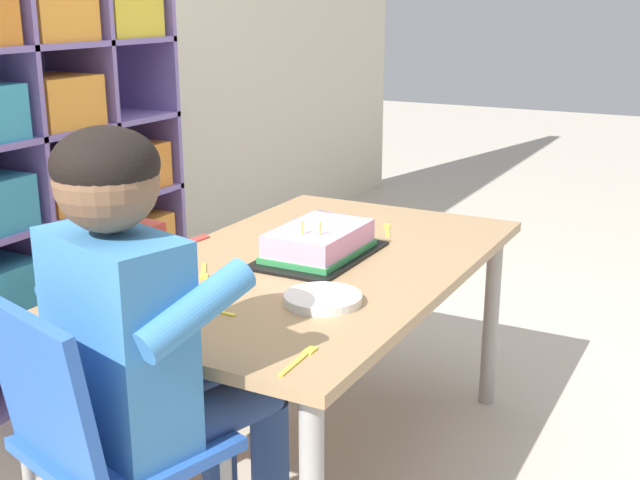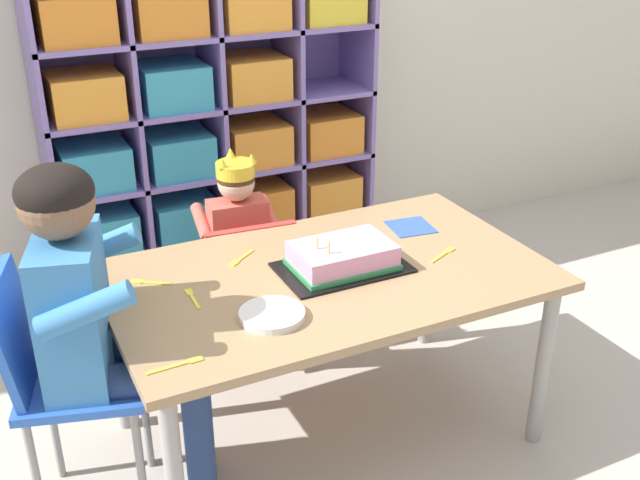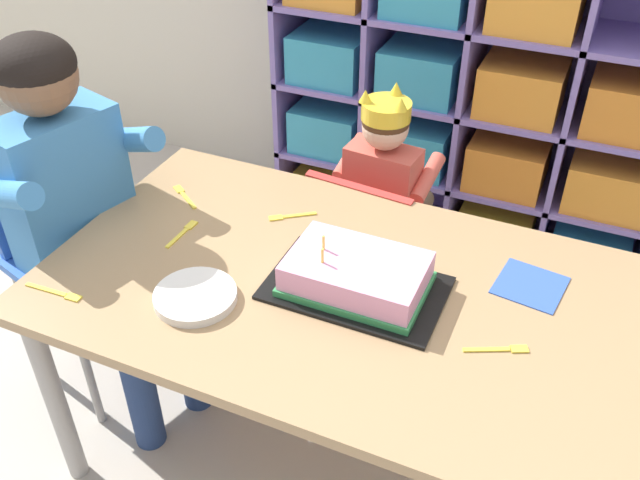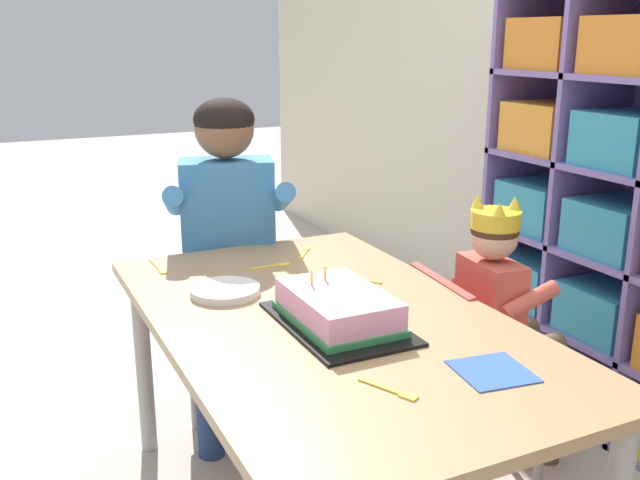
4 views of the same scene
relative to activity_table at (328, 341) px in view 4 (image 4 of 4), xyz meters
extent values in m
cube|color=#7F6BB2|center=(-0.65, 1.13, 0.17)|extent=(0.02, 0.34, 1.43)
cube|color=#7F6BB2|center=(-0.31, 1.13, 0.17)|extent=(0.02, 0.34, 1.43)
cube|color=yellow|center=(-0.48, 1.12, -0.44)|extent=(0.26, 0.27, 0.17)
cube|color=teal|center=(-0.48, 1.12, -0.16)|extent=(0.26, 0.27, 0.17)
cube|color=teal|center=(-0.14, 1.12, -0.16)|extent=(0.26, 0.27, 0.17)
cube|color=teal|center=(-0.48, 1.12, 0.12)|extent=(0.26, 0.27, 0.17)
cube|color=teal|center=(-0.14, 1.12, 0.12)|extent=(0.26, 0.27, 0.17)
cube|color=orange|center=(-0.48, 1.12, 0.40)|extent=(0.26, 0.27, 0.17)
cube|color=teal|center=(-0.14, 1.12, 0.40)|extent=(0.26, 0.27, 0.17)
cube|color=orange|center=(-0.48, 1.12, 0.69)|extent=(0.26, 0.27, 0.17)
cube|color=#A37F56|center=(0.00, 0.00, 0.05)|extent=(1.33, 0.79, 0.03)
cylinder|color=#9E9993|center=(-0.60, -0.33, -0.26)|extent=(0.05, 0.05, 0.58)
cylinder|color=#9E9993|center=(-0.60, 0.33, -0.26)|extent=(0.05, 0.05, 0.58)
cube|color=red|center=(-0.08, 0.55, -0.20)|extent=(0.37, 0.32, 0.03)
cube|color=red|center=(-0.10, 0.41, -0.06)|extent=(0.32, 0.09, 0.25)
cylinder|color=gray|center=(0.07, 0.65, -0.38)|extent=(0.02, 0.02, 0.34)
cylinder|color=gray|center=(-0.22, 0.68, -0.38)|extent=(0.02, 0.02, 0.34)
cylinder|color=gray|center=(0.05, 0.42, -0.38)|extent=(0.02, 0.02, 0.34)
cylinder|color=gray|center=(-0.24, 0.45, -0.38)|extent=(0.02, 0.02, 0.34)
cube|color=#D15647|center=(-0.08, 0.56, -0.04)|extent=(0.22, 0.13, 0.29)
sphere|color=#DBB293|center=(-0.08, 0.56, 0.18)|extent=(0.13, 0.13, 0.13)
ellipsoid|color=#472D19|center=(-0.08, 0.56, 0.20)|extent=(0.14, 0.14, 0.10)
cylinder|color=yellow|center=(-0.08, 0.56, 0.23)|extent=(0.14, 0.14, 0.05)
cone|color=yellow|center=(-0.08, 0.62, 0.27)|extent=(0.04, 0.04, 0.04)
cone|color=yellow|center=(-0.03, 0.53, 0.27)|extent=(0.04, 0.04, 0.04)
cone|color=yellow|center=(-0.14, 0.54, 0.27)|extent=(0.04, 0.04, 0.04)
cylinder|color=brown|center=(-0.01, 0.66, -0.16)|extent=(0.09, 0.22, 0.07)
cylinder|color=brown|center=(-0.14, 0.67, -0.16)|extent=(0.09, 0.22, 0.07)
cylinder|color=brown|center=(0.00, 0.76, -0.37)|extent=(0.06, 0.06, 0.36)
cylinder|color=brown|center=(-0.13, 0.77, -0.37)|extent=(0.06, 0.06, 0.36)
cylinder|color=#D15647|center=(0.04, 0.59, 0.02)|extent=(0.06, 0.18, 0.10)
cylinder|color=#D15647|center=(-0.21, 0.61, 0.02)|extent=(0.06, 0.18, 0.10)
cube|color=blue|center=(-0.75, 0.00, -0.10)|extent=(0.42, 0.42, 0.03)
cube|color=blue|center=(-0.90, 0.05, 0.07)|extent=(0.15, 0.32, 0.31)
cylinder|color=gray|center=(-0.66, -0.17, -0.33)|extent=(0.02, 0.02, 0.44)
cylinder|color=gray|center=(-0.58, 0.10, -0.33)|extent=(0.02, 0.02, 0.44)
cylinder|color=gray|center=(-0.92, -0.09, -0.33)|extent=(0.02, 0.02, 0.44)
cylinder|color=gray|center=(-0.84, 0.18, -0.33)|extent=(0.02, 0.02, 0.44)
cube|color=#3D7FBC|center=(-0.75, 0.00, 0.12)|extent=(0.24, 0.33, 0.42)
sphere|color=brown|center=(-0.75, 0.00, 0.43)|extent=(0.19, 0.19, 0.19)
ellipsoid|color=black|center=(-0.75, 0.00, 0.46)|extent=(0.19, 0.19, 0.14)
cylinder|color=navy|center=(-0.63, -0.12, -0.06)|extent=(0.32, 0.18, 0.10)
cylinder|color=navy|center=(-0.58, 0.05, -0.06)|extent=(0.32, 0.18, 0.10)
cylinder|color=navy|center=(-0.49, -0.17, -0.32)|extent=(0.08, 0.08, 0.46)
cylinder|color=navy|center=(-0.44, 0.01, -0.32)|extent=(0.08, 0.08, 0.46)
cylinder|color=#3D7FBC|center=(-0.74, -0.18, 0.21)|extent=(0.26, 0.13, 0.14)
cylinder|color=#3D7FBC|center=(-0.64, 0.15, 0.21)|extent=(0.26, 0.13, 0.14)
cube|color=black|center=(0.05, 0.00, 0.07)|extent=(0.39, 0.25, 0.01)
cube|color=#EF9EC6|center=(0.05, 0.00, 0.11)|extent=(0.30, 0.20, 0.08)
cube|color=#338E4C|center=(0.05, 0.00, 0.08)|extent=(0.31, 0.21, 0.02)
cylinder|color=#EFCC4C|center=(-0.02, -0.04, 0.17)|extent=(0.01, 0.01, 0.04)
cylinder|color=#EFCC4C|center=(-0.03, 0.01, 0.17)|extent=(0.01, 0.01, 0.04)
cylinder|color=white|center=(-0.26, -0.17, 0.07)|extent=(0.18, 0.18, 0.02)
cube|color=#3356B7|center=(0.40, 0.17, 0.07)|extent=(0.16, 0.16, 0.00)
cube|color=yellow|center=(-0.42, 0.00, 0.07)|extent=(0.01, 0.09, 0.00)
cube|color=yellow|center=(-0.42, 0.06, 0.07)|extent=(0.02, 0.04, 0.00)
cube|color=yellow|center=(-0.58, -0.28, 0.07)|extent=(0.11, 0.01, 0.00)
cube|color=yellow|center=(-0.51, -0.28, 0.07)|extent=(0.04, 0.02, 0.00)
cube|color=yellow|center=(-0.19, 0.21, 0.07)|extent=(0.08, 0.06, 0.00)
cube|color=yellow|center=(-0.24, 0.18, 0.07)|extent=(0.04, 0.04, 0.00)
cube|color=yellow|center=(-0.49, 0.16, 0.07)|extent=(0.08, 0.06, 0.00)
cube|color=yellow|center=(-0.54, 0.19, 0.07)|extent=(0.04, 0.04, 0.00)
cube|color=yellow|center=(0.36, -0.07, 0.07)|extent=(0.09, 0.05, 0.00)
cube|color=yellow|center=(0.42, -0.04, 0.07)|extent=(0.04, 0.03, 0.00)
camera|label=1|loc=(-1.83, -1.01, 0.74)|focal=46.00mm
camera|label=2|loc=(-0.93, -1.85, 1.16)|focal=43.02mm
camera|label=3|loc=(0.45, -1.10, 1.07)|focal=38.79mm
camera|label=4|loc=(1.44, -0.71, 0.72)|focal=40.18mm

